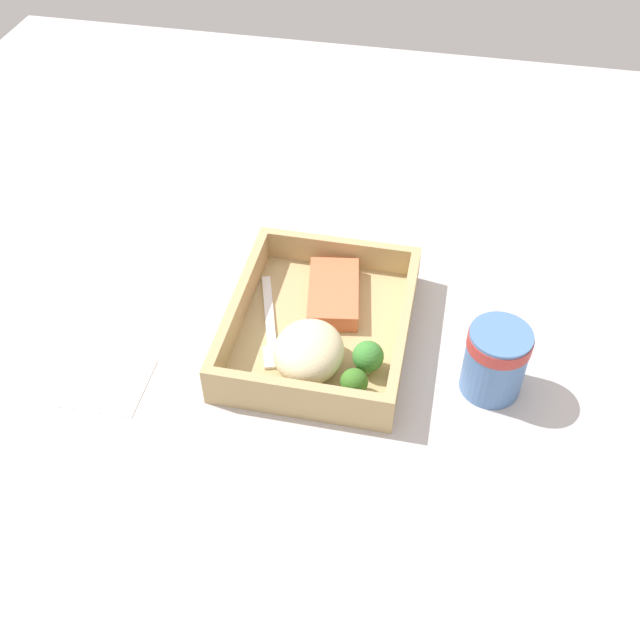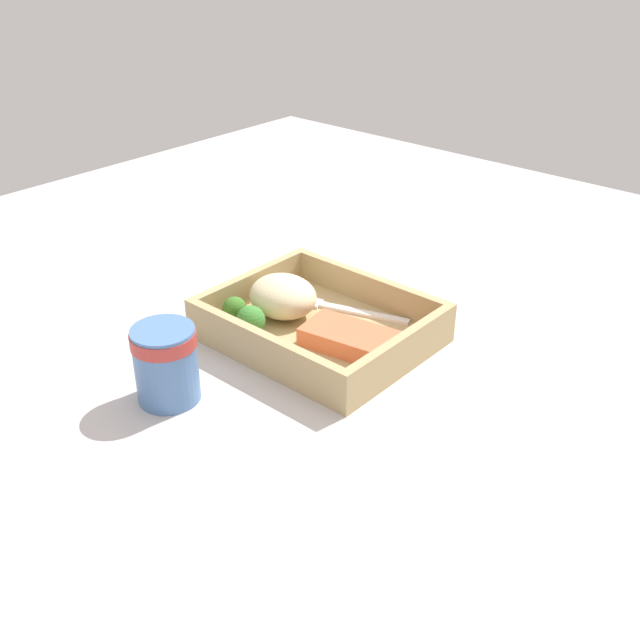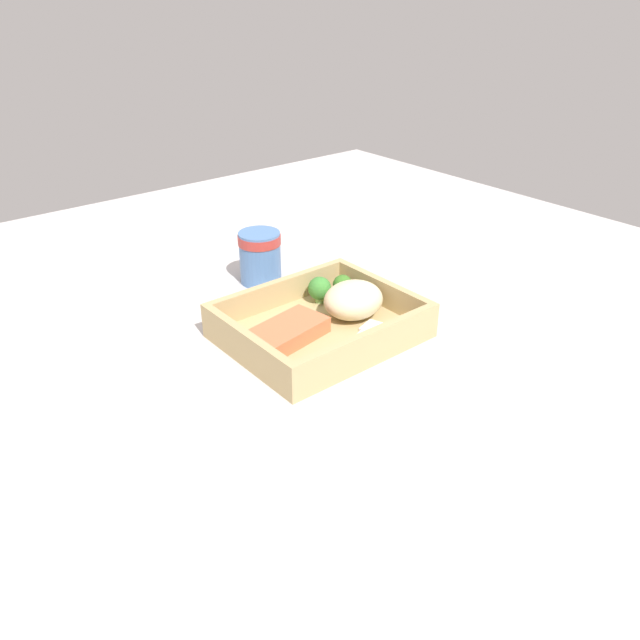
# 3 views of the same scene
# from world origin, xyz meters

# --- Properties ---
(ground_plane) EXTENTS (1.60, 1.60, 0.02)m
(ground_plane) POSITION_xyz_m (0.00, 0.00, -0.01)
(ground_plane) COLOR #BBB6B3
(takeout_tray) EXTENTS (0.26, 0.21, 0.01)m
(takeout_tray) POSITION_xyz_m (0.00, 0.00, 0.01)
(takeout_tray) COLOR tan
(takeout_tray) RESTS_ON ground_plane
(tray_rim) EXTENTS (0.26, 0.21, 0.04)m
(tray_rim) POSITION_xyz_m (0.00, 0.00, 0.03)
(tray_rim) COLOR tan
(tray_rim) RESTS_ON takeout_tray
(salmon_fillet) EXTENTS (0.12, 0.08, 0.02)m
(salmon_fillet) POSITION_xyz_m (-0.05, 0.01, 0.02)
(salmon_fillet) COLOR #DD6A42
(salmon_fillet) RESTS_ON takeout_tray
(mashed_potatoes) EXTENTS (0.09, 0.08, 0.05)m
(mashed_potatoes) POSITION_xyz_m (0.06, -0.00, 0.04)
(mashed_potatoes) COLOR beige
(mashed_potatoes) RESTS_ON takeout_tray
(broccoli_floret_1) EXTENTS (0.04, 0.04, 0.04)m
(broccoli_floret_1) POSITION_xyz_m (0.05, 0.07, 0.03)
(broccoli_floret_1) COLOR #7DAF5E
(broccoli_floret_1) RESTS_ON takeout_tray
(broccoli_floret_2) EXTENTS (0.03, 0.03, 0.04)m
(broccoli_floret_2) POSITION_xyz_m (0.09, 0.06, 0.03)
(broccoli_floret_2) COLOR #77A554
(broccoli_floret_2) RESTS_ON takeout_tray
(fork) EXTENTS (0.16, 0.06, 0.00)m
(fork) POSITION_xyz_m (0.01, -0.06, 0.01)
(fork) COLOR white
(fork) RESTS_ON takeout_tray
(paper_cup) EXTENTS (0.07, 0.07, 0.09)m
(paper_cup) POSITION_xyz_m (0.04, 0.21, 0.05)
(paper_cup) COLOR #4D75AE
(paper_cup) RESTS_ON ground_plane
(receipt_slip) EXTENTS (0.09, 0.14, 0.00)m
(receipt_slip) POSITION_xyz_m (0.13, -0.25, 0.00)
(receipt_slip) COLOR white
(receipt_slip) RESTS_ON ground_plane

